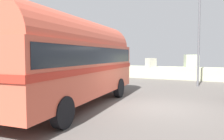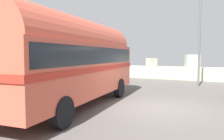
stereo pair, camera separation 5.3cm
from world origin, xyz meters
name	(u,v)px [view 2 (the right image)]	position (x,y,z in m)	size (l,w,h in m)	color
ground	(156,108)	(0.00, 0.00, 0.01)	(32.00, 26.00, 0.02)	#5A534F
breakwater	(189,72)	(-0.45, 11.81, 0.66)	(31.36, 2.20, 2.44)	#B1B592
vintage_coach	(74,58)	(-3.10, -1.34, 2.05)	(3.47, 8.82, 3.70)	black
lamp_post	(199,31)	(0.75, 7.39, 3.77)	(0.68, 1.00, 6.71)	#5B5B60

